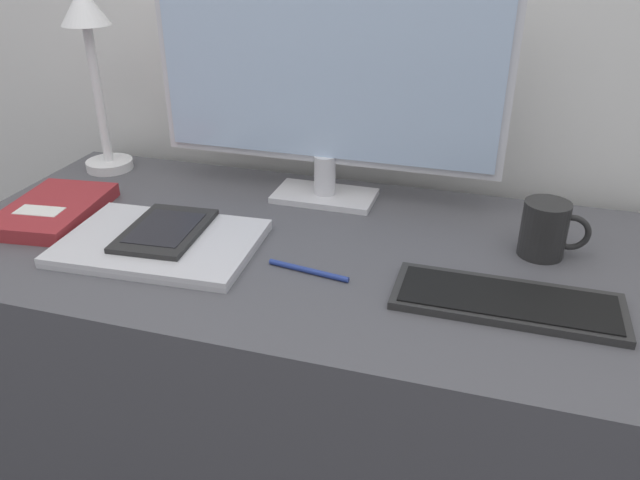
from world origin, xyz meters
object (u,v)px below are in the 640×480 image
(monitor, at_px, (326,71))
(notebook, at_px, (53,210))
(keyboard, at_px, (507,301))
(laptop, at_px, (161,243))
(ereader, at_px, (165,230))
(pen, at_px, (308,270))
(coffee_mug, at_px, (546,229))
(desk_lamp, at_px, (91,50))

(monitor, bearing_deg, notebook, -153.64)
(keyboard, bearing_deg, laptop, 178.57)
(laptop, xyz_separation_m, ereader, (-0.00, 0.02, 0.01))
(keyboard, height_order, notebook, notebook)
(keyboard, xyz_separation_m, pen, (-0.30, 0.00, -0.00))
(monitor, relative_size, ereader, 3.46)
(laptop, relative_size, pen, 2.45)
(coffee_mug, bearing_deg, notebook, -172.94)
(desk_lamp, xyz_separation_m, notebook, (0.04, -0.25, -0.25))
(laptop, bearing_deg, desk_lamp, 134.85)
(notebook, bearing_deg, desk_lamp, 99.83)
(ereader, bearing_deg, desk_lamp, 136.74)
(notebook, height_order, coffee_mug, coffee_mug)
(notebook, relative_size, coffee_mug, 2.26)
(laptop, xyz_separation_m, pen, (0.27, -0.01, -0.00))
(pen, bearing_deg, coffee_mug, 25.69)
(ereader, bearing_deg, pen, -6.53)
(coffee_mug, height_order, pen, coffee_mug)
(ereader, relative_size, desk_lamp, 0.50)
(keyboard, bearing_deg, ereader, 176.47)
(pen, bearing_deg, monitor, 101.30)
(monitor, height_order, desk_lamp, monitor)
(coffee_mug, bearing_deg, laptop, -165.50)
(keyboard, distance_m, desk_lamp, 0.96)
(laptop, distance_m, pen, 0.27)
(notebook, distance_m, coffee_mug, 0.88)
(laptop, distance_m, notebook, 0.26)
(keyboard, xyz_separation_m, desk_lamp, (-0.87, 0.31, 0.25))
(laptop, bearing_deg, coffee_mug, 14.50)
(keyboard, relative_size, ereader, 1.70)
(ereader, relative_size, pen, 1.40)
(monitor, bearing_deg, coffee_mug, -16.43)
(monitor, distance_m, pen, 0.39)
(keyboard, bearing_deg, monitor, 140.69)
(monitor, height_order, pen, monitor)
(laptop, bearing_deg, monitor, 53.54)
(laptop, height_order, desk_lamp, desk_lamp)
(keyboard, bearing_deg, notebook, 175.41)
(laptop, distance_m, coffee_mug, 0.64)
(keyboard, bearing_deg, pen, 179.14)
(notebook, bearing_deg, pen, -6.74)
(ereader, xyz_separation_m, pen, (0.27, -0.03, -0.02))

